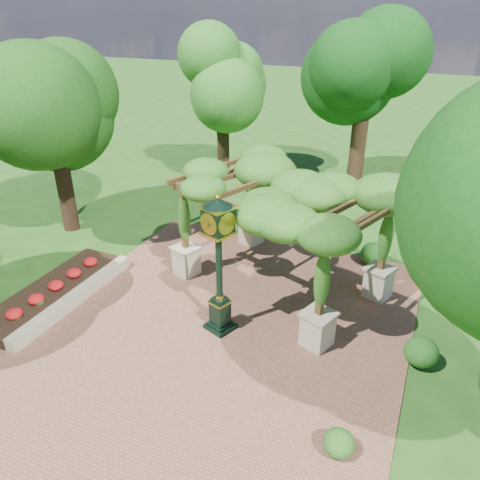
% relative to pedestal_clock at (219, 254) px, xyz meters
% --- Properties ---
extents(ground, '(120.00, 120.00, 0.00)m').
position_rel_pedestal_clock_xyz_m(ground, '(0.02, -1.17, -2.40)').
color(ground, '#1E4714').
rests_on(ground, ground).
extents(brick_plaza, '(10.00, 12.00, 0.04)m').
position_rel_pedestal_clock_xyz_m(brick_plaza, '(0.02, -0.17, -2.38)').
color(brick_plaza, brown).
rests_on(brick_plaza, ground).
extents(border_wall, '(0.35, 5.00, 0.40)m').
position_rel_pedestal_clock_xyz_m(border_wall, '(-4.58, -0.67, -2.20)').
color(border_wall, '#C6B793').
rests_on(border_wall, ground).
extents(flower_bed, '(1.50, 5.00, 0.36)m').
position_rel_pedestal_clock_xyz_m(flower_bed, '(-5.48, -0.67, -2.22)').
color(flower_bed, red).
rests_on(flower_bed, ground).
extents(pedestal_clock, '(1.01, 1.01, 4.01)m').
position_rel_pedestal_clock_xyz_m(pedestal_clock, '(0.00, 0.00, 0.00)').
color(pedestal_clock, black).
rests_on(pedestal_clock, brick_plaza).
extents(pergola, '(7.12, 5.73, 3.89)m').
position_rel_pedestal_clock_xyz_m(pergola, '(0.72, 2.81, 0.78)').
color(pergola, '#C5B792').
rests_on(pergola, brick_plaza).
extents(sundial, '(0.62, 0.62, 0.92)m').
position_rel_pedestal_clock_xyz_m(sundial, '(-0.29, 6.57, -2.00)').
color(sundial, gray).
rests_on(sundial, ground).
extents(shrub_front, '(0.86, 0.86, 0.58)m').
position_rel_pedestal_clock_xyz_m(shrub_front, '(3.98, -2.75, -2.07)').
color(shrub_front, '#245418').
rests_on(shrub_front, brick_plaza).
extents(shrub_mid, '(0.94, 0.94, 0.77)m').
position_rel_pedestal_clock_xyz_m(shrub_mid, '(5.26, 0.69, -1.98)').
color(shrub_mid, '#1F5317').
rests_on(shrub_mid, brick_plaza).
extents(shrub_back, '(1.12, 1.12, 0.80)m').
position_rel_pedestal_clock_xyz_m(shrub_back, '(3.30, 5.40, -1.96)').
color(shrub_back, '#215F1B').
rests_on(shrub_back, brick_plaza).
extents(tree_west_near, '(4.40, 4.40, 7.32)m').
position_rel_pedestal_clock_xyz_m(tree_west_near, '(-8.41, 3.50, 2.63)').
color(tree_west_near, '#321D14').
rests_on(tree_west_near, ground).
extents(tree_west_far, '(3.56, 3.56, 7.29)m').
position_rel_pedestal_clock_xyz_m(tree_west_far, '(-5.54, 11.83, 2.58)').
color(tree_west_far, black).
rests_on(tree_west_far, ground).
extents(tree_north, '(4.12, 4.12, 8.52)m').
position_rel_pedestal_clock_xyz_m(tree_north, '(1.06, 13.15, 3.42)').
color(tree_north, '#382516').
rests_on(tree_north, ground).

